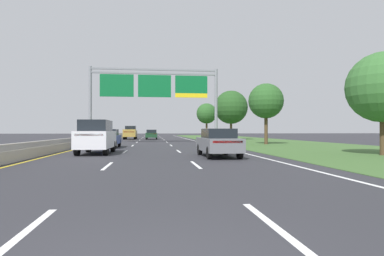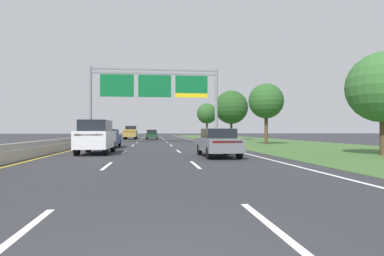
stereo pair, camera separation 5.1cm
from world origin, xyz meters
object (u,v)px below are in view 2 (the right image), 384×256
at_px(car_darkgreen_centre_lane_sedan, 152,134).
at_px(overhead_sign_gantry, 155,89).
at_px(car_white_left_lane_suv, 96,136).
at_px(pickup_truck_gold, 131,133).
at_px(car_grey_right_lane_sedan, 218,142).
at_px(roadside_tree_mid, 266,101).
at_px(roadside_tree_near, 383,87).
at_px(roadside_tree_far, 231,107).
at_px(roadside_tree_distant, 207,114).
at_px(car_blue_left_lane_sedan, 108,138).

bearing_deg(car_darkgreen_centre_lane_sedan, overhead_sign_gantry, -177.18).
height_order(car_darkgreen_centre_lane_sedan, car_white_left_lane_suv, car_white_left_lane_suv).
bearing_deg(pickup_truck_gold, car_white_left_lane_suv, -179.38).
height_order(car_grey_right_lane_sedan, roadside_tree_mid, roadside_tree_mid).
distance_m(roadside_tree_near, roadside_tree_far, 31.68).
xyz_separation_m(roadside_tree_mid, roadside_tree_distant, (-1.46, 28.54, 0.14)).
bearing_deg(overhead_sign_gantry, car_darkgreen_centre_lane_sedan, 91.31).
distance_m(pickup_truck_gold, car_white_left_lane_suv, 33.57).
height_order(overhead_sign_gantry, car_grey_right_lane_sedan, overhead_sign_gantry).
bearing_deg(roadside_tree_mid, roadside_tree_near, -84.09).
relative_size(pickup_truck_gold, roadside_tree_distant, 0.82).
bearing_deg(car_darkgreen_centre_lane_sedan, car_white_left_lane_suv, 175.45).
distance_m(car_darkgreen_centre_lane_sedan, car_white_left_lane_suv, 32.69).
xyz_separation_m(car_darkgreen_centre_lane_sedan, car_grey_right_lane_sedan, (3.71, -35.80, 0.00)).
height_order(overhead_sign_gantry, roadside_tree_far, overhead_sign_gantry).
relative_size(car_grey_right_lane_sedan, roadside_tree_mid, 0.69).
relative_size(car_darkgreen_centre_lane_sedan, car_white_left_lane_suv, 0.94).
xyz_separation_m(car_darkgreen_centre_lane_sedan, roadside_tree_distant, (10.44, 7.74, 3.85)).
bearing_deg(roadside_tree_mid, pickup_truck_gold, 125.18).
xyz_separation_m(car_grey_right_lane_sedan, roadside_tree_far, (8.49, 31.33, 4.21)).
bearing_deg(overhead_sign_gantry, roadside_tree_mid, -25.51).
height_order(pickup_truck_gold, roadside_tree_distant, roadside_tree_distant).
relative_size(pickup_truck_gold, car_darkgreen_centre_lane_sedan, 1.22).
xyz_separation_m(overhead_sign_gantry, pickup_truck_gold, (-3.86, 16.35, -5.21)).
bearing_deg(car_white_left_lane_suv, overhead_sign_gantry, -11.67).
distance_m(roadside_tree_mid, roadside_tree_far, 16.35).
xyz_separation_m(pickup_truck_gold, car_darkgreen_centre_lane_sedan, (3.51, -1.06, -0.26)).
relative_size(overhead_sign_gantry, car_blue_left_lane_sedan, 3.40).
xyz_separation_m(overhead_sign_gantry, car_grey_right_lane_sedan, (3.36, -20.51, -5.47)).
distance_m(overhead_sign_gantry, pickup_truck_gold, 17.59).
xyz_separation_m(pickup_truck_gold, roadside_tree_far, (15.71, -5.52, 3.95)).
relative_size(car_darkgreen_centre_lane_sedan, car_grey_right_lane_sedan, 1.00).
relative_size(overhead_sign_gantry, roadside_tree_far, 1.98).
distance_m(pickup_truck_gold, car_grey_right_lane_sedan, 37.56).
xyz_separation_m(roadside_tree_near, roadside_tree_distant, (-3.05, 43.83, 0.67)).
height_order(overhead_sign_gantry, car_white_left_lane_suv, overhead_sign_gantry).
bearing_deg(roadside_tree_far, car_white_left_lane_suv, -119.17).
xyz_separation_m(car_white_left_lane_suv, car_blue_left_lane_sedan, (-0.24, 7.19, -0.28)).
bearing_deg(car_blue_left_lane_sedan, roadside_tree_distant, -22.32).
bearing_deg(car_blue_left_lane_sedan, car_grey_right_lane_sedan, -143.94).
height_order(overhead_sign_gantry, roadside_tree_near, overhead_sign_gantry).
distance_m(overhead_sign_gantry, roadside_tree_near, 24.71).
distance_m(car_blue_left_lane_sedan, roadside_tree_distant, 36.16).
bearing_deg(car_blue_left_lane_sedan, roadside_tree_far, -36.48).
distance_m(car_grey_right_lane_sedan, roadside_tree_near, 10.29).
bearing_deg(car_darkgreen_centre_lane_sedan, roadside_tree_far, -108.58).
bearing_deg(overhead_sign_gantry, pickup_truck_gold, 103.27).
relative_size(overhead_sign_gantry, roadside_tree_near, 2.48).
height_order(pickup_truck_gold, car_white_left_lane_suv, pickup_truck_gold).
xyz_separation_m(car_blue_left_lane_sedan, car_grey_right_lane_sedan, (7.40, -10.48, 0.00)).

